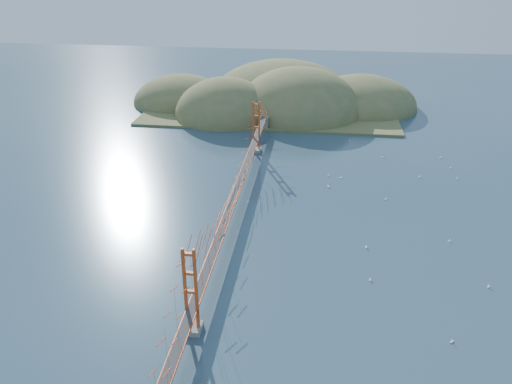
# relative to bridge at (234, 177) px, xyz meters

# --- Properties ---
(ground) EXTENTS (320.00, 320.00, 0.00)m
(ground) POSITION_rel_bridge_xyz_m (0.00, -0.18, -7.01)
(ground) COLOR #304C61
(ground) RESTS_ON ground
(bridge) EXTENTS (2.20, 94.40, 12.00)m
(bridge) POSITION_rel_bridge_xyz_m (0.00, 0.00, 0.00)
(bridge) COLOR gray
(bridge) RESTS_ON ground
(far_headlands) EXTENTS (84.00, 58.00, 25.00)m
(far_headlands) POSITION_rel_bridge_xyz_m (2.21, 68.33, -7.01)
(far_headlands) COLOR olive
(far_headlands) RESTS_ON ground
(sailboat_4) EXTENTS (0.59, 0.59, 0.67)m
(sailboat_4) POSITION_rel_bridge_xyz_m (34.72, 19.94, -6.86)
(sailboat_4) COLOR white
(sailboat_4) RESTS_ON ground
(sailboat_5) EXTENTS (0.56, 0.60, 0.67)m
(sailboat_5) POSITION_rel_bridge_xyz_m (38.09, -16.54, -6.86)
(sailboat_5) COLOR white
(sailboat_5) RESTS_ON ground
(sailboat_8) EXTENTS (0.64, 0.64, 0.68)m
(sailboat_8) POSITION_rel_bridge_xyz_m (26.91, 8.78, -6.86)
(sailboat_8) COLOR white
(sailboat_8) RESTS_ON ground
(sailboat_15) EXTENTS (0.49, 0.51, 0.58)m
(sailboat_15) POSITION_rel_bridge_xyz_m (42.00, 25.51, -6.87)
(sailboat_15) COLOR white
(sailboat_15) RESTS_ON ground
(sailboat_12) EXTENTS (0.50, 0.43, 0.58)m
(sailboat_12) POSITION_rel_bridge_xyz_m (21.53, 39.87, -6.87)
(sailboat_12) COLOR white
(sailboat_12) RESTS_ON ground
(sailboat_2) EXTENTS (0.51, 0.43, 0.59)m
(sailboat_2) POSITION_rel_bridge_xyz_m (35.42, -4.98, -6.87)
(sailboat_2) COLOR white
(sailboat_2) RESTS_ON ground
(sailboat_7) EXTENTS (0.65, 0.59, 0.74)m
(sailboat_7) POSITION_rel_bridge_xyz_m (28.32, 29.82, -6.85)
(sailboat_7) COLOR white
(sailboat_7) RESTS_ON ground
(sailboat_9) EXTENTS (0.57, 0.57, 0.59)m
(sailboat_9) POSITION_rel_bridge_xyz_m (42.12, 20.00, -6.87)
(sailboat_9) COLOR white
(sailboat_9) RESTS_ON ground
(sailboat_17) EXTENTS (0.62, 0.52, 0.72)m
(sailboat_17) POSITION_rel_bridge_xyz_m (41.10, 31.10, -6.85)
(sailboat_17) COLOR white
(sailboat_17) RESTS_ON ground
(sailboat_14) EXTENTS (0.47, 0.58, 0.68)m
(sailboat_14) POSITION_rel_bridge_xyz_m (22.13, -8.48, -6.86)
(sailboat_14) COLOR white
(sailboat_14) RESTS_ON ground
(sailboat_16) EXTENTS (0.53, 0.53, 0.56)m
(sailboat_16) POSITION_rel_bridge_xyz_m (16.37, 18.28, -6.87)
(sailboat_16) COLOR white
(sailboat_16) RESTS_ON ground
(sailboat_3) EXTENTS (0.59, 0.56, 0.66)m
(sailboat_3) POSITION_rel_bridge_xyz_m (18.81, 17.51, -6.86)
(sailboat_3) COLOR white
(sailboat_3) RESTS_ON ground
(sailboat_0) EXTENTS (0.48, 0.55, 0.62)m
(sailboat_0) POSITION_rel_bridge_xyz_m (22.08, -17.04, -6.87)
(sailboat_0) COLOR white
(sailboat_0) RESTS_ON ground
(sailboat_1) EXTENTS (0.67, 0.67, 0.74)m
(sailboat_1) POSITION_rel_bridge_xyz_m (16.33, 13.01, -6.85)
(sailboat_1) COLOR white
(sailboat_1) RESTS_ON ground
(sailboat_13) EXTENTS (0.65, 0.65, 0.68)m
(sailboat_13) POSITION_rel_bridge_xyz_m (30.75, -28.26, -6.86)
(sailboat_13) COLOR white
(sailboat_13) RESTS_ON ground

